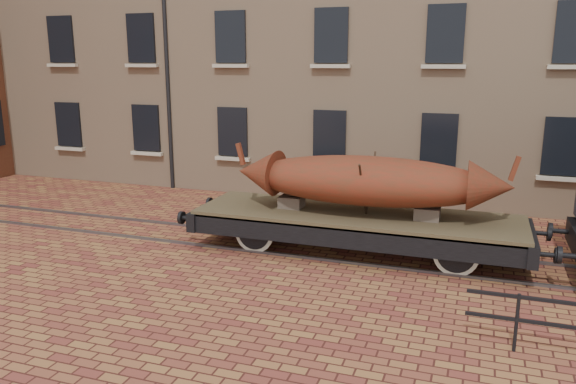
% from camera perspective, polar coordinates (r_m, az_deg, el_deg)
% --- Properties ---
extents(ground, '(90.00, 90.00, 0.00)m').
position_cam_1_polar(ground, '(13.88, 8.79, -6.43)').
color(ground, brown).
extents(rail_track, '(30.00, 1.52, 0.06)m').
position_cam_1_polar(rail_track, '(13.87, 8.80, -6.31)').
color(rail_track, '#59595E').
rests_on(rail_track, ground).
extents(flatcar_wagon, '(8.80, 2.39, 1.33)m').
position_cam_1_polar(flatcar_wagon, '(13.71, 6.96, -2.98)').
color(flatcar_wagon, '#4E4026').
rests_on(flatcar_wagon, ground).
extents(iron_boat, '(6.68, 1.96, 1.59)m').
position_cam_1_polar(iron_boat, '(13.42, 8.04, 1.17)').
color(iron_boat, maroon).
rests_on(iron_boat, flatcar_wagon).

